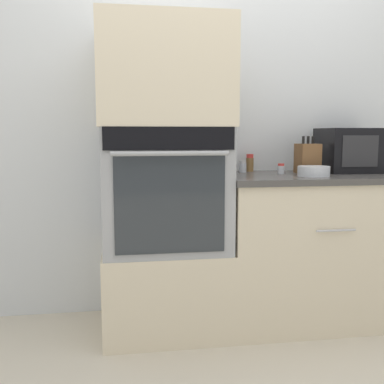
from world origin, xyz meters
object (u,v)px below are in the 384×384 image
Objects in this scene: wall_oven at (165,188)px; condiment_jar_mid at (250,163)px; bowl at (314,171)px; condiment_jar_near at (281,169)px; knife_block at (307,158)px; microwave at (351,150)px; condiment_jar_far at (243,167)px.

wall_oven reaches higher than condiment_jar_mid.
wall_oven reaches higher than bowl.
wall_oven is 10.96× the size of condiment_jar_near.
wall_oven reaches higher than condiment_jar_near.
knife_block is 0.20m from bowl.
microwave is 3.31× the size of condiment_jar_mid.
bowl is 2.90× the size of condiment_jar_near.
wall_oven is at bearing 171.83° from bowl.
bowl is 0.45m from condiment_jar_far.
condiment_jar_near is at bearing 128.68° from bowl.
condiment_jar_mid is (-0.60, 0.14, -0.08)m from microwave.
knife_block is at bearing -171.73° from microwave.
condiment_jar_mid is at bearing 149.06° from knife_block.
microwave is at bearing -13.03° from condiment_jar_mid.
microwave reaches higher than knife_block.
wall_oven reaches higher than knife_block.
condiment_jar_far reaches higher than bowl.
knife_block is at bearing -30.94° from condiment_jar_mid.
bowl is at bearing -8.17° from wall_oven.
microwave is 0.49m from condiment_jar_near.
bowl is 1.64× the size of condiment_jar_mid.
knife_block reaches higher than condiment_jar_far.
condiment_jar_near is at bearing -56.77° from condiment_jar_mid.
condiment_jar_near is at bearing 3.75° from wall_oven.
condiment_jar_mid is at bearing 166.97° from microwave.
condiment_jar_far is at bearing 142.52° from condiment_jar_near.
knife_block is 3.60× the size of condiment_jar_near.
bowl is at bearing -146.04° from microwave.
wall_oven is at bearing -158.89° from condiment_jar_far.
wall_oven is 0.70m from condiment_jar_near.
condiment_jar_mid is (0.56, 0.25, 0.12)m from wall_oven.
knife_block reaches higher than condiment_jar_mid.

